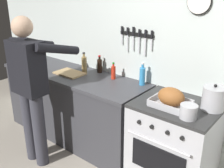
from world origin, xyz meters
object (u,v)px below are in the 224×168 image
object	(u,v)px
bottle_soy_sauce	(100,65)
bottle_hot_sauce	(113,72)
roasting_pan	(171,98)
bottle_vinegar	(84,64)
stove	(173,145)
person_cook	(31,84)
cutting_board	(70,73)
stock_pot	(214,98)
saucepan	(189,112)
bottle_dish_soap	(142,76)

from	to	relation	value
bottle_soy_sauce	bottle_hot_sauce	bearing A→B (deg)	-15.28
roasting_pan	bottle_vinegar	xyz separation A→B (m)	(-1.28, 0.19, 0.03)
roasting_pan	bottle_hot_sauce	world-z (taller)	bottle_hot_sauce
stove	person_cook	distance (m)	1.60
roasting_pan	cutting_board	distance (m)	1.39
roasting_pan	bottle_vinegar	distance (m)	1.29
roasting_pan	stock_pot	xyz separation A→B (m)	(0.31, 0.19, 0.02)
stove	bottle_soy_sauce	bearing A→B (deg)	168.46
cutting_board	bottle_soy_sauce	distance (m)	0.38
bottle_vinegar	bottle_hot_sauce	size ratio (longest dim) A/B	1.30
stove	saucepan	xyz separation A→B (m)	(0.18, -0.18, 0.51)
person_cook	bottle_vinegar	world-z (taller)	person_cook
stock_pot	bottle_hot_sauce	world-z (taller)	stock_pot
stock_pot	cutting_board	xyz separation A→B (m)	(-1.70, -0.15, -0.10)
stove	stock_pot	world-z (taller)	stock_pot
bottle_vinegar	bottle_dish_soap	bearing A→B (deg)	7.40
roasting_pan	saucepan	distance (m)	0.24
person_cook	bottle_vinegar	size ratio (longest dim) A/B	6.43
roasting_pan	bottle_dish_soap	xyz separation A→B (m)	(-0.50, 0.29, 0.02)
roasting_pan	stove	bearing A→B (deg)	69.31
stove	bottle_hot_sauce	world-z (taller)	bottle_hot_sauce
stock_pot	cutting_board	distance (m)	1.71
saucepan	bottle_dish_soap	distance (m)	0.82
roasting_pan	bottle_soy_sauce	bearing A→B (deg)	164.33
roasting_pan	bottle_soy_sauce	world-z (taller)	bottle_soy_sauce
bottle_soy_sauce	cutting_board	bearing A→B (deg)	-131.30
stove	person_cook	bearing A→B (deg)	-155.87
person_cook	roasting_pan	distance (m)	1.46
cutting_board	bottle_dish_soap	world-z (taller)	bottle_dish_soap
bottle_vinegar	stock_pot	bearing A→B (deg)	-0.13
bottle_vinegar	bottle_hot_sauce	world-z (taller)	bottle_vinegar
cutting_board	saucepan	bearing A→B (deg)	-5.07
bottle_vinegar	bottle_soy_sauce	size ratio (longest dim) A/B	1.19
cutting_board	bottle_dish_soap	distance (m)	0.93
person_cook	cutting_board	xyz separation A→B (m)	(-0.03, 0.58, -0.04)
stock_pot	bottle_soy_sauce	xyz separation A→B (m)	(-1.46, 0.13, -0.02)
stove	bottle_vinegar	xyz separation A→B (m)	(-1.31, 0.11, 0.56)
cutting_board	bottle_soy_sauce	size ratio (longest dim) A/B	1.66
bottle_dish_soap	bottle_hot_sauce	distance (m)	0.37
bottle_vinegar	bottle_hot_sauce	bearing A→B (deg)	7.16
stock_pot	bottle_soy_sauce	size ratio (longest dim) A/B	1.10
stock_pot	bottle_soy_sauce	world-z (taller)	stock_pot
person_cook	saucepan	xyz separation A→B (m)	(1.57, 0.44, 0.01)
roasting_pan	cutting_board	world-z (taller)	roasting_pan
stove	person_cook	size ratio (longest dim) A/B	0.54
roasting_pan	saucepan	bearing A→B (deg)	-25.34
saucepan	bottle_dish_soap	bearing A→B (deg)	151.04
bottle_hot_sauce	bottle_soy_sauce	bearing A→B (deg)	164.72
person_cook	cutting_board	bearing A→B (deg)	1.34
person_cook	cutting_board	world-z (taller)	person_cook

